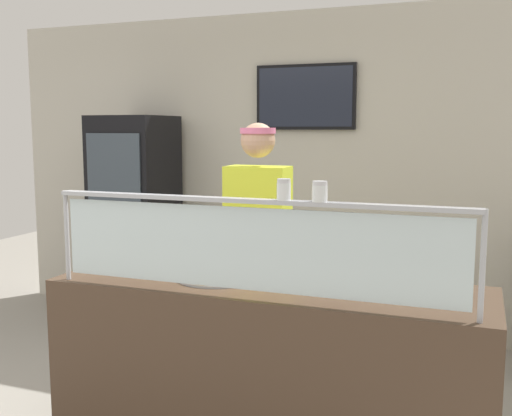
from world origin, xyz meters
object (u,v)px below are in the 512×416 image
at_px(pizza_server, 209,272).
at_px(worker_figure, 258,247).
at_px(drink_fridge, 136,221).
at_px(pizza_tray, 217,275).
at_px(parmesan_shaker, 284,191).
at_px(pepper_flake_shaker, 320,193).

height_order(pizza_server, worker_figure, worker_figure).
height_order(pizza_server, drink_fridge, drink_fridge).
height_order(worker_figure, drink_fridge, drink_fridge).
distance_m(pizza_server, worker_figure, 0.63).
height_order(pizza_tray, parmesan_shaker, parmesan_shaker).
distance_m(pepper_flake_shaker, worker_figure, 1.17).
bearing_deg(pepper_flake_shaker, pizza_server, 157.99).
relative_size(parmesan_shaker, pepper_flake_shaker, 1.06).
bearing_deg(drink_fridge, pepper_flake_shaker, -42.81).
xyz_separation_m(parmesan_shaker, pepper_flake_shaker, (0.16, 0.00, -0.00)).
distance_m(pizza_tray, pepper_flake_shaker, 0.83).
distance_m(pizza_tray, drink_fridge, 2.35).
relative_size(worker_figure, drink_fridge, 0.96).
height_order(parmesan_shaker, drink_fridge, drink_fridge).
distance_m(pizza_tray, pizza_server, 0.04).
relative_size(pizza_tray, parmesan_shaker, 4.40).
xyz_separation_m(pizza_server, parmesan_shaker, (0.49, -0.26, 0.46)).
distance_m(pizza_server, drink_fridge, 2.34).
xyz_separation_m(pizza_tray, pizza_server, (-0.03, -0.02, 0.02)).
xyz_separation_m(pizza_tray, worker_figure, (0.01, 0.60, 0.04)).
bearing_deg(pizza_server, worker_figure, 79.50).
bearing_deg(drink_fridge, pizza_server, -48.91).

